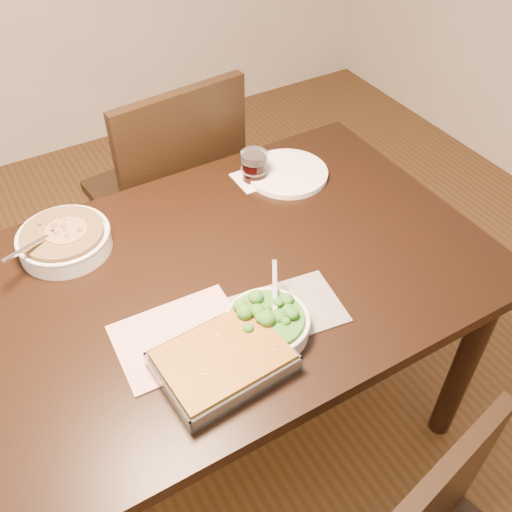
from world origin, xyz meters
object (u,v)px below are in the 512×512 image
Objects in this scene: stew_bowl at (64,239)px; table at (223,296)px; chair_far at (172,189)px; broccoli_bowl at (267,323)px; wine_tumbler at (254,165)px; dinner_plate at (287,173)px; baking_dish at (223,361)px.

table is at bearing -41.81° from stew_bowl.
broccoli_bowl is at bearing 76.17° from chair_far.
wine_tumbler is (0.27, 0.30, 0.15)m from table.
broccoli_bowl is at bearing -117.28° from wine_tumbler.
broccoli_bowl is at bearing -126.90° from dinner_plate.
table is 0.44m from stew_bowl.
dinner_plate is (0.69, -0.02, -0.02)m from stew_bowl.
dinner_plate reaches higher than table.
wine_tumbler is (0.41, 0.57, 0.03)m from baking_dish.
chair_far reaches higher than stew_bowl.
table is 5.71× the size of stew_bowl.
stew_bowl reaches higher than baking_dish.
baking_dish is at bearing -163.31° from broccoli_bowl.
broccoli_bowl is at bearing -58.07° from stew_bowl.
broccoli_bowl is 0.91m from chair_far.
table is 6.68× the size of broccoli_bowl.
wine_tumbler is at bearing 62.72° from broccoli_bowl.
broccoli_bowl is (0.00, -0.23, 0.12)m from table.
wine_tumbler reaches higher than stew_bowl.
broccoli_bowl reaches higher than table.
stew_bowl is (-0.32, 0.28, 0.13)m from table.
wine_tumbler is 0.36× the size of dinner_plate.
table is 0.26m from broccoli_bowl.
broccoli_bowl is 0.60m from wine_tumbler.
table is 15.47× the size of wine_tumbler.
wine_tumbler is at bearing 50.53° from baking_dish.
broccoli_bowl is 0.72× the size of baking_dish.
broccoli_bowl is (0.32, -0.51, -0.01)m from stew_bowl.
dinner_plate is (0.10, -0.04, -0.04)m from wine_tumbler.
wine_tumbler is at bearing 47.81° from table.
baking_dish is at bearing -116.68° from table.
stew_bowl is at bearing 138.19° from table.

